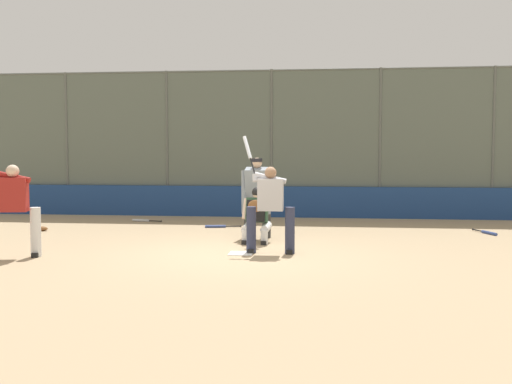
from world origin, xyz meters
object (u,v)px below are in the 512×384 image
at_px(catcher_behind_plate, 256,214).
at_px(spare_bat_near_backstop, 218,226).
at_px(umpire_home, 257,195).
at_px(batter_on_deck, 13,207).
at_px(spare_bat_third_base_side, 143,220).
at_px(spare_bat_by_padding, 487,233).
at_px(batter_at_plate, 270,206).
at_px(fielding_glove_on_dirt, 41,229).

distance_m(catcher_behind_plate, spare_bat_near_backstop, 2.63).
xyz_separation_m(umpire_home, batter_on_deck, (3.96, 2.80, -0.04)).
height_order(catcher_behind_plate, batter_on_deck, batter_on_deck).
bearing_deg(spare_bat_third_base_side, batter_on_deck, 94.44).
bearing_deg(spare_bat_third_base_side, spare_bat_by_padding, -177.68).
height_order(umpire_home, batter_on_deck, batter_on_deck).
bearing_deg(batter_at_plate, spare_bat_near_backstop, -65.45).
distance_m(catcher_behind_plate, spare_bat_third_base_side, 4.71).
bearing_deg(umpire_home, spare_bat_third_base_side, -35.47).
relative_size(umpire_home, spare_bat_by_padding, 1.97).
bearing_deg(batter_at_plate, fielding_glove_on_dirt, -23.26).
xyz_separation_m(spare_bat_near_backstop, spare_bat_third_base_side, (2.17, -0.98, 0.00)).
distance_m(spare_bat_by_padding, fielding_glove_on_dirt, 10.17).
height_order(batter_at_plate, spare_bat_third_base_side, batter_at_plate).
height_order(batter_at_plate, catcher_behind_plate, batter_at_plate).
bearing_deg(fielding_glove_on_dirt, batter_at_plate, 156.65).
xyz_separation_m(spare_bat_third_base_side, fielding_glove_on_dirt, (1.81, 2.02, 0.02)).
relative_size(spare_bat_near_backstop, fielding_glove_on_dirt, 3.01).
bearing_deg(spare_bat_by_padding, catcher_behind_plate, -88.97).
relative_size(catcher_behind_plate, batter_on_deck, 0.51).
relative_size(batter_on_deck, fielding_glove_on_dirt, 7.64).
distance_m(catcher_behind_plate, fielding_glove_on_dirt, 5.34).
height_order(umpire_home, spare_bat_third_base_side, umpire_home).
height_order(catcher_behind_plate, spare_bat_near_backstop, catcher_behind_plate).
bearing_deg(spare_bat_third_base_side, spare_bat_near_backstop, 167.47).
height_order(spare_bat_near_backstop, fielding_glove_on_dirt, fielding_glove_on_dirt).
relative_size(batter_at_plate, fielding_glove_on_dirt, 7.33).
bearing_deg(catcher_behind_plate, fielding_glove_on_dirt, -8.09).
relative_size(batter_at_plate, spare_bat_near_backstop, 2.43).
bearing_deg(spare_bat_near_backstop, fielding_glove_on_dirt, 4.52).
relative_size(catcher_behind_plate, spare_bat_by_padding, 1.30).
bearing_deg(spare_bat_near_backstop, spare_bat_by_padding, 166.05).
xyz_separation_m(spare_bat_near_backstop, fielding_glove_on_dirt, (3.98, 1.05, 0.02)).
distance_m(batter_on_deck, spare_bat_by_padding, 9.88).
height_order(batter_at_plate, spare_bat_by_padding, batter_at_plate).
bearing_deg(spare_bat_near_backstop, umpire_home, 115.67).
xyz_separation_m(catcher_behind_plate, spare_bat_near_backstop, (1.19, -2.28, -0.55)).
bearing_deg(umpire_home, catcher_behind_plate, 97.61).
distance_m(umpire_home, spare_bat_third_base_side, 4.23).
xyz_separation_m(spare_bat_near_backstop, spare_bat_by_padding, (-6.17, 0.40, 0.00)).
bearing_deg(batter_at_plate, umpire_home, -76.59).
bearing_deg(fielding_glove_on_dirt, spare_bat_third_base_side, -131.86).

